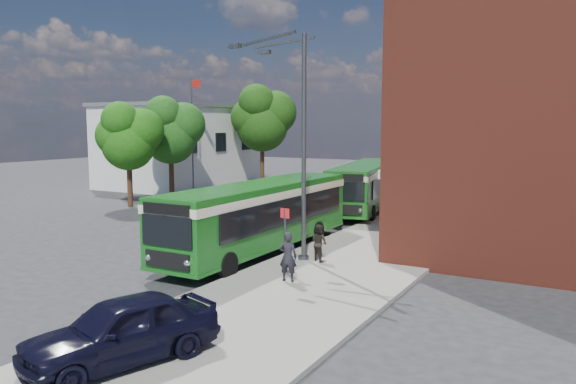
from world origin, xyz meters
The scene contains 16 objects.
ground centered at (0.00, 0.00, 0.00)m, with size 120.00×120.00×0.00m, color #28282B.
pavement centered at (7.00, 8.00, 0.07)m, with size 6.00×48.00×0.15m, color gray.
kerb_line centered at (3.95, 8.00, 0.01)m, with size 0.12×48.00×0.01m, color beige.
brick_office centered at (14.00, 12.00, 6.97)m, with size 12.10×26.00×14.20m.
white_building centered at (-18.00, 18.00, 3.66)m, with size 9.40×13.40×7.30m.
flagpole centered at (-12.45, 13.00, 4.94)m, with size 0.95×0.10×9.00m.
street_lamp centered at (4.84, -2.00, 4.79)m, with size 2.96×2.38×9.00m.
bus_stop_sign centered at (5.60, -4.20, 1.51)m, with size 0.35×0.08×2.52m.
bus_front centered at (2.75, -1.35, 1.83)m, with size 2.67×12.07×3.02m.
bus_rear centered at (2.23, 12.17, 1.83)m, with size 4.90×12.62×3.02m.
parked_car centered at (6.19, -12.70, 0.91)m, with size 1.80×4.48×1.53m, color black.
pedestrian_a centered at (6.21, -5.06, 1.01)m, with size 0.63×0.41×1.72m, color black.
pedestrian_b centered at (5.86, -1.93, 0.88)m, with size 0.71×0.55×1.46m, color black.
tree_left centered at (-12.20, 5.95, 4.76)m, with size 4.16×3.96×7.03m.
tree_mid centered at (-12.13, 10.07, 5.13)m, with size 4.48×4.26×7.57m.
tree_right centered at (-10.68, 20.36, 6.10)m, with size 5.32×5.06×8.99m.
Camera 1 is at (15.46, -21.48, 5.53)m, focal length 35.00 mm.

